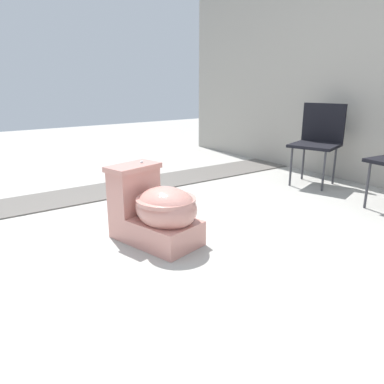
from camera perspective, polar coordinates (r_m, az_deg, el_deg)
ground_plane at (r=2.50m, az=-9.33°, el=-8.60°), size 14.00×14.00×0.00m
gravel_strip at (r=3.87m, az=-11.63°, el=0.44°), size 0.56×8.00×0.01m
toilet at (r=2.52m, az=-5.52°, el=-2.87°), size 0.70×0.52×0.52m
folding_chair_left at (r=4.16m, az=18.78°, el=8.17°), size 0.55×0.55×0.83m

